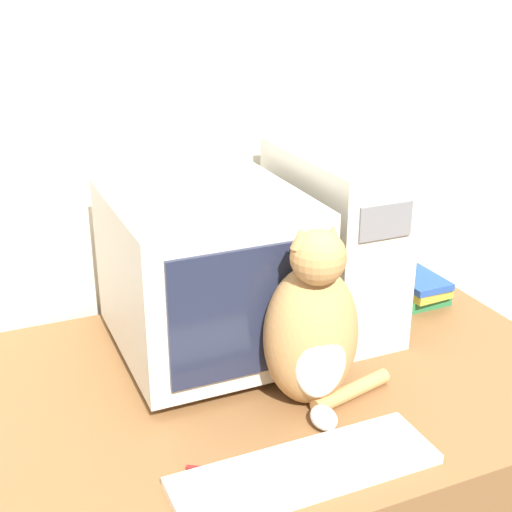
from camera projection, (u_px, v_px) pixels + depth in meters
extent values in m
cube|color=beige|center=(170.00, 117.00, 1.83)|extent=(7.00, 0.05, 2.50)
cube|color=beige|center=(209.00, 344.00, 1.70)|extent=(0.29, 0.28, 0.02)
cube|color=beige|center=(207.00, 270.00, 1.63)|extent=(0.42, 0.46, 0.36)
cube|color=#1E2338|center=(248.00, 313.00, 1.43)|extent=(0.33, 0.01, 0.28)
cube|color=beige|center=(331.00, 238.00, 1.78)|extent=(0.19, 0.46, 0.44)
cube|color=slate|center=(386.00, 222.00, 1.54)|extent=(0.13, 0.01, 0.08)
cube|color=silver|center=(305.00, 470.00, 1.28)|extent=(0.49, 0.15, 0.02)
cube|color=beige|center=(305.00, 466.00, 1.28)|extent=(0.44, 0.12, 0.00)
ellipsoid|color=#B7844C|center=(311.00, 335.00, 1.45)|extent=(0.22, 0.19, 0.31)
ellipsoid|color=white|center=(320.00, 360.00, 1.40)|extent=(0.11, 0.06, 0.17)
sphere|color=#B7844C|center=(318.00, 257.00, 1.35)|extent=(0.13, 0.13, 0.11)
cone|color=#B7844C|center=(300.00, 238.00, 1.33)|extent=(0.04, 0.04, 0.04)
cone|color=#B7844C|center=(333.00, 235.00, 1.34)|extent=(0.04, 0.04, 0.04)
ellipsoid|color=white|center=(324.00, 418.00, 1.42)|extent=(0.06, 0.08, 0.04)
cylinder|color=#B7844C|center=(351.00, 391.00, 1.51)|extent=(0.20, 0.08, 0.03)
cube|color=#28703D|center=(409.00, 292.00, 1.96)|extent=(0.15, 0.19, 0.03)
cube|color=gold|center=(412.00, 283.00, 1.95)|extent=(0.13, 0.22, 0.02)
cube|color=#234793|center=(414.00, 277.00, 1.94)|extent=(0.12, 0.21, 0.02)
cylinder|color=maroon|center=(222.00, 470.00, 1.29)|extent=(0.12, 0.07, 0.01)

